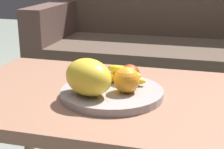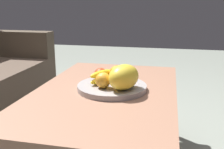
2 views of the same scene
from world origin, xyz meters
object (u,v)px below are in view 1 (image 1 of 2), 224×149
Objects in this scene: melon_large_front at (88,77)px; coffee_table at (112,107)px; orange_front at (127,80)px; apple_left at (130,74)px; fruit_bowl at (112,93)px; banana_bunch at (123,77)px; orange_left at (98,74)px; couch at (174,57)px.

coffee_table is at bearing 62.51° from melon_large_front.
apple_left is at bearing 95.40° from orange_front.
coffee_table is 0.07m from fruit_bowl.
coffee_table is 0.11m from banana_bunch.
fruit_bowl is 0.07m from banana_bunch.
orange_left is at bearing -159.71° from apple_left.
orange_front is at bearing -22.39° from orange_left.
coffee_table is 15.86× the size of apple_left.
coffee_table is 6.61× the size of banana_bunch.
orange_front is at bearing -84.60° from apple_left.
couch reaches higher than banana_bunch.
apple_left is (0.10, 0.13, -0.02)m from melon_large_front.
coffee_table is 0.63× the size of couch.
fruit_bowl is at bearing -76.65° from coffee_table.
apple_left is 0.42× the size of banana_bunch.
melon_large_front reaches higher than banana_bunch.
fruit_bowl is at bearing 49.71° from melon_large_front.
orange_front is at bearing 25.77° from melon_large_front.
melon_large_front reaches higher than orange_front.
orange_left is (-0.11, 0.04, -0.00)m from orange_front.
melon_large_front is (-0.16, -1.19, 0.23)m from couch.
coffee_table is 6.55× the size of melon_large_front.
coffee_table is at bearing -1.29° from orange_left.
fruit_bowl is at bearing -110.90° from banana_bunch.
apple_left is (-0.01, 0.08, -0.01)m from orange_front.
fruit_bowl is (-0.10, -1.13, 0.16)m from couch.
orange_left reaches higher than fruit_bowl.
apple_left is (-0.06, -1.06, 0.20)m from couch.
melon_large_front is at bearing -97.43° from couch.
banana_bunch is at bearing 19.47° from orange_left.
apple_left reaches higher than banana_bunch.
orange_left reaches higher than banana_bunch.
orange_front reaches higher than fruit_bowl.
orange_front reaches higher than coffee_table.
apple_left is 0.02m from banana_bunch.
orange_front reaches higher than orange_left.
couch reaches higher than melon_large_front.
orange_left is 0.11m from apple_left.
banana_bunch is (0.02, 0.06, 0.04)m from fruit_bowl.
banana_bunch is (0.03, 0.03, 0.10)m from coffee_table.
melon_large_front is 0.12m from orange_front.
couch is 5.11× the size of fruit_bowl.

